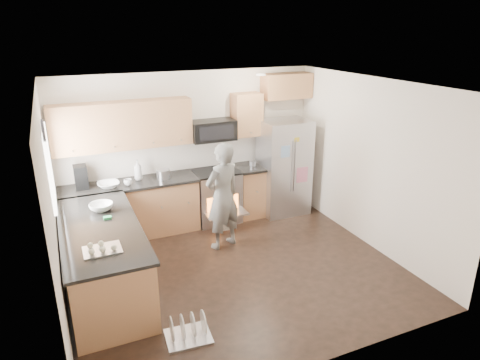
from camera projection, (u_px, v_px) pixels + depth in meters
name	position (u px, v px, depth m)	size (l,w,h in m)	color
ground	(236.00, 270.00, 6.12)	(4.50, 4.50, 0.00)	black
room_shell	(232.00, 158.00, 5.55)	(4.54, 4.04, 2.62)	white
back_cabinet_run	(161.00, 175.00, 7.07)	(4.45, 0.64, 2.50)	#A66942
peninsula	(104.00, 259.00, 5.51)	(0.96, 2.36, 1.02)	#A66942
stove_range	(216.00, 184.00, 7.47)	(0.76, 0.97, 1.79)	#B7B7BC
refrigerator	(284.00, 167.00, 7.78)	(0.86, 0.69, 1.73)	#B7B7BC
person	(223.00, 196.00, 6.51)	(0.61, 0.40, 1.68)	slate
dish_rack	(188.00, 332.00, 4.76)	(0.53, 0.44, 0.31)	#B7B7BC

